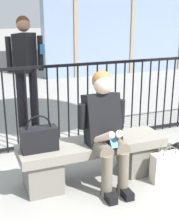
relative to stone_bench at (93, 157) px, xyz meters
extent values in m
plane|color=gray|center=(0.00, 0.00, -0.27)|extent=(60.00, 60.00, 0.00)
cube|color=gray|center=(0.00, 0.00, 0.13)|extent=(1.60, 0.44, 0.10)
cube|color=slate|center=(-0.56, 0.00, -0.10)|extent=(0.36, 0.37, 0.35)
cube|color=slate|center=(0.56, 0.00, -0.10)|extent=(0.36, 0.37, 0.35)
cylinder|color=#6B6051|center=(-0.01, -0.18, 0.20)|extent=(0.15, 0.40, 0.15)
cylinder|color=#6B6051|center=(-0.01, -0.38, -0.05)|extent=(0.11, 0.11, 0.45)
cube|color=black|center=(-0.01, -0.44, -0.23)|extent=(0.09, 0.22, 0.08)
cylinder|color=#6B6051|center=(0.17, -0.18, 0.20)|extent=(0.15, 0.40, 0.15)
cylinder|color=#6B6051|center=(0.17, -0.38, -0.05)|extent=(0.11, 0.11, 0.45)
cube|color=black|center=(0.17, -0.44, -0.23)|extent=(0.09, 0.22, 0.08)
cube|color=black|center=(0.08, -0.04, 0.44)|extent=(0.36, 0.30, 0.55)
cylinder|color=black|center=(-0.14, -0.04, 0.49)|extent=(0.08, 0.08, 0.26)
cylinder|color=beige|center=(0.00, -0.26, 0.32)|extent=(0.16, 0.28, 0.20)
cylinder|color=black|center=(0.30, -0.04, 0.49)|extent=(0.08, 0.08, 0.26)
cylinder|color=beige|center=(0.16, -0.26, 0.32)|extent=(0.16, 0.28, 0.20)
cube|color=#2D6BB7|center=(0.08, -0.32, 0.30)|extent=(0.07, 0.10, 0.13)
sphere|color=beige|center=(0.08, -0.06, 0.81)|extent=(0.20, 0.20, 0.20)
sphere|color=olive|center=(0.08, -0.03, 0.84)|extent=(0.20, 0.20, 0.20)
cube|color=black|center=(-0.58, -0.01, 0.30)|extent=(0.36, 0.16, 0.24)
torus|color=black|center=(-0.58, -0.01, 0.42)|extent=(0.25, 0.02, 0.25)
cube|color=beige|center=(0.73, -0.32, -0.11)|extent=(0.34, 0.13, 0.32)
torus|color=slate|center=(0.73, -0.36, 0.07)|extent=(0.16, 0.01, 0.16)
torus|color=slate|center=(0.73, -0.27, 0.07)|extent=(0.16, 0.01, 0.16)
cylinder|color=black|center=(-0.41, 1.91, 0.18)|extent=(0.13, 0.13, 0.90)
cube|color=black|center=(-0.41, 1.87, -0.24)|extent=(0.09, 0.22, 0.06)
cylinder|color=black|center=(-0.21, 1.91, 0.18)|extent=(0.13, 0.13, 0.90)
cube|color=black|center=(-0.21, 1.87, -0.24)|extent=(0.09, 0.22, 0.06)
cube|color=black|center=(-0.31, 1.91, 0.91)|extent=(0.40, 0.44, 0.56)
cylinder|color=black|center=(-0.55, 1.91, 0.89)|extent=(0.08, 0.08, 0.52)
cylinder|color=black|center=(-0.08, 1.91, 0.89)|extent=(0.08, 0.08, 0.52)
sphere|color=#8E664C|center=(-0.31, 1.91, 1.31)|extent=(0.20, 0.20, 0.20)
sphere|color=#472816|center=(-0.31, 1.93, 1.34)|extent=(0.20, 0.20, 0.20)
cube|color=#2D6BB7|center=(-0.07, 1.81, 0.96)|extent=(0.07, 0.01, 0.14)
cylinder|color=black|center=(-0.77, 1.05, 0.29)|extent=(0.02, 0.02, 1.12)
cylinder|color=black|center=(-0.63, 1.05, 0.29)|extent=(0.02, 0.02, 1.12)
cylinder|color=black|center=(-0.49, 1.05, 0.29)|extent=(0.02, 0.02, 1.12)
cylinder|color=black|center=(-0.35, 1.05, 0.29)|extent=(0.02, 0.02, 1.12)
cylinder|color=black|center=(-0.21, 1.05, 0.29)|extent=(0.02, 0.02, 1.12)
cylinder|color=black|center=(-0.07, 1.05, 0.29)|extent=(0.02, 0.02, 1.12)
cylinder|color=black|center=(0.07, 1.05, 0.29)|extent=(0.02, 0.02, 1.12)
cylinder|color=black|center=(0.21, 1.05, 0.29)|extent=(0.02, 0.02, 1.12)
cylinder|color=black|center=(0.35, 1.05, 0.29)|extent=(0.02, 0.02, 1.12)
cylinder|color=black|center=(0.49, 1.05, 0.29)|extent=(0.02, 0.02, 1.12)
cylinder|color=black|center=(0.63, 1.05, 0.29)|extent=(0.02, 0.02, 1.12)
cylinder|color=black|center=(0.77, 1.05, 0.29)|extent=(0.02, 0.02, 1.12)
cylinder|color=black|center=(0.91, 1.05, 0.29)|extent=(0.02, 0.02, 1.12)
cylinder|color=black|center=(1.05, 1.05, 0.29)|extent=(0.02, 0.02, 1.12)
cylinder|color=black|center=(1.19, 1.05, 0.29)|extent=(0.02, 0.02, 1.12)
cylinder|color=black|center=(1.33, 1.05, 0.29)|extent=(0.02, 0.02, 1.12)
cylinder|color=black|center=(1.47, 1.05, 0.29)|extent=(0.02, 0.02, 1.12)
cylinder|color=black|center=(1.61, 1.05, 0.29)|extent=(0.02, 0.02, 1.12)
cylinder|color=black|center=(1.75, 1.05, 0.29)|extent=(0.02, 0.02, 1.12)
cube|color=black|center=(0.00, 1.05, -0.22)|extent=(8.84, 0.04, 0.04)
cube|color=black|center=(0.00, 1.05, 0.83)|extent=(8.84, 0.04, 0.04)
camera|label=1|loc=(-1.21, -2.94, 1.52)|focal=51.75mm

